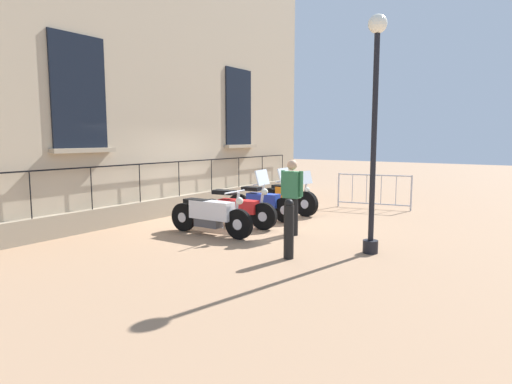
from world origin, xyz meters
TOP-DOWN VIEW (x-y plane):
  - ground_plane at (0.00, 0.00)m, footprint 60.00×60.00m
  - building_facade at (-2.54, 0.00)m, footprint 0.82×13.43m
  - motorcycle_white at (0.38, -1.62)m, footprint 2.20×0.70m
  - motorcycle_red at (0.36, -0.59)m, footprint 2.07×0.71m
  - motorcycle_blue at (0.37, 0.48)m, footprint 2.02×0.69m
  - motorcycle_orange at (0.43, 1.69)m, footprint 1.96×0.69m
  - lamppost at (3.83, -1.10)m, footprint 0.33×0.33m
  - crowd_barrier at (2.10, 3.93)m, footprint 2.16×0.45m
  - bollard at (2.76, -2.29)m, footprint 0.18×0.18m
  - pedestrian_standing at (1.85, -0.60)m, footprint 0.53×0.24m

SIDE VIEW (x-z plane):
  - ground_plane at x=0.00m, z-range 0.00..0.00m
  - motorcycle_red at x=0.36m, z-range -0.26..1.14m
  - motorcycle_orange at x=0.43m, z-range -0.18..1.06m
  - motorcycle_blue at x=0.37m, z-range -0.24..1.15m
  - motorcycle_white at x=0.38m, z-range -0.06..0.97m
  - bollard at x=2.76m, z-range 0.00..1.07m
  - crowd_barrier at x=2.10m, z-range 0.04..1.09m
  - pedestrian_standing at x=1.85m, z-range 0.11..1.77m
  - lamppost at x=3.83m, z-range 0.32..4.61m
  - building_facade at x=-2.54m, z-range -0.08..7.60m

